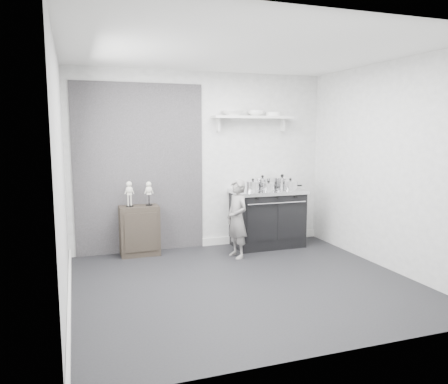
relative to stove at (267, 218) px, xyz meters
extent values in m
plane|color=black|center=(-0.98, -1.48, -0.45)|extent=(4.00, 4.00, 0.00)
cube|color=#A8A7A5|center=(-0.98, 0.32, 0.90)|extent=(4.00, 0.02, 2.70)
cube|color=#A8A7A5|center=(-0.98, -3.28, 0.90)|extent=(4.00, 0.02, 2.70)
cube|color=#A8A7A5|center=(-2.98, -1.48, 0.90)|extent=(0.02, 3.60, 2.70)
cube|color=#A8A7A5|center=(1.02, -1.48, 0.90)|extent=(0.02, 3.60, 2.70)
cube|color=silver|center=(-0.98, -1.48, 2.25)|extent=(4.00, 3.60, 0.02)
cube|color=black|center=(-1.93, 0.31, 0.80)|extent=(1.90, 0.02, 2.50)
cube|color=silver|center=(0.02, 0.30, -0.39)|extent=(2.00, 0.03, 0.12)
cube|color=silver|center=(-2.96, -1.48, -0.39)|extent=(0.03, 3.60, 0.12)
cube|color=silver|center=(-0.18, 0.19, 1.57)|extent=(1.30, 0.26, 0.04)
cube|color=silver|center=(-0.73, 0.26, 1.45)|extent=(0.03, 0.12, 0.20)
cube|color=silver|center=(0.37, 0.26, 1.45)|extent=(0.03, 0.12, 0.20)
cube|color=black|center=(0.00, 0.00, -0.03)|extent=(1.06, 0.63, 0.85)
cube|color=silver|center=(0.00, 0.00, 0.42)|extent=(1.12, 0.68, 0.05)
cube|color=black|center=(-0.25, -0.31, -0.01)|extent=(0.44, 0.02, 0.55)
cube|color=black|center=(0.25, -0.31, -0.01)|extent=(0.44, 0.02, 0.55)
cylinder|color=silver|center=(0.00, -0.34, 0.29)|extent=(0.95, 0.02, 0.02)
cylinder|color=black|center=(-0.32, -0.33, 0.37)|extent=(0.04, 0.03, 0.04)
cylinder|color=black|center=(0.00, -0.33, 0.37)|extent=(0.04, 0.03, 0.04)
cylinder|color=black|center=(0.32, -0.33, 0.37)|extent=(0.04, 0.03, 0.04)
cube|color=black|center=(-1.98, 0.13, -0.09)|extent=(0.56, 0.33, 0.73)
imported|color=slate|center=(-0.68, -0.44, 0.11)|extent=(0.35, 0.46, 1.13)
cylinder|color=silver|center=(-0.28, -0.07, 0.51)|extent=(0.22, 0.22, 0.14)
cylinder|color=silver|center=(-0.28, -0.07, 0.59)|extent=(0.23, 0.23, 0.02)
sphere|color=black|center=(-0.28, -0.07, 0.62)|extent=(0.04, 0.04, 0.04)
cylinder|color=black|center=(-0.13, -0.07, 0.51)|extent=(0.10, 0.02, 0.02)
cylinder|color=silver|center=(-0.03, 0.14, 0.52)|extent=(0.24, 0.24, 0.16)
cylinder|color=silver|center=(-0.03, 0.14, 0.61)|extent=(0.25, 0.25, 0.02)
sphere|color=black|center=(-0.03, 0.14, 0.64)|extent=(0.04, 0.04, 0.04)
cylinder|color=black|center=(0.13, 0.14, 0.52)|extent=(0.10, 0.02, 0.02)
cylinder|color=silver|center=(0.31, 0.13, 0.52)|extent=(0.29, 0.29, 0.15)
cylinder|color=silver|center=(0.31, 0.13, 0.61)|extent=(0.30, 0.30, 0.02)
sphere|color=black|center=(0.31, 0.13, 0.64)|extent=(0.05, 0.05, 0.05)
cylinder|color=black|center=(0.50, 0.13, 0.52)|extent=(0.10, 0.02, 0.02)
cylinder|color=silver|center=(0.30, -0.18, 0.51)|extent=(0.22, 0.22, 0.13)
cylinder|color=silver|center=(0.30, -0.18, 0.59)|extent=(0.22, 0.22, 0.02)
sphere|color=black|center=(0.30, -0.18, 0.62)|extent=(0.04, 0.04, 0.04)
cylinder|color=black|center=(0.45, -0.18, 0.51)|extent=(0.10, 0.02, 0.02)
cylinder|color=silver|center=(-0.07, -0.18, 0.50)|extent=(0.19, 0.19, 0.12)
cylinder|color=silver|center=(-0.07, -0.18, 0.57)|extent=(0.19, 0.19, 0.02)
sphere|color=black|center=(-0.07, -0.18, 0.59)|extent=(0.03, 0.03, 0.03)
cylinder|color=black|center=(0.06, -0.18, 0.50)|extent=(0.10, 0.02, 0.02)
imported|color=white|center=(-0.52, 0.19, 1.63)|extent=(0.32, 0.32, 0.08)
imported|color=white|center=(-0.13, 0.19, 1.63)|extent=(0.26, 0.26, 0.08)
cylinder|color=white|center=(0.16, 0.19, 1.62)|extent=(0.24, 0.24, 0.06)
camera|label=1|loc=(-2.85, -6.16, 1.37)|focal=35.00mm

